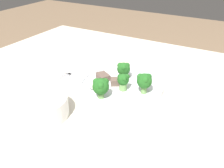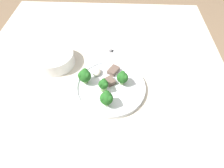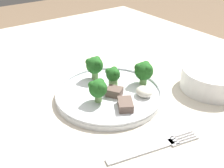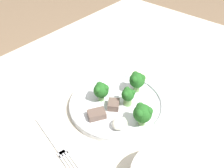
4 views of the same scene
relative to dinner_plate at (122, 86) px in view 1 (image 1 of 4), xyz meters
name	(u,v)px [view 1 (image 1 of 4)]	position (x,y,z in m)	size (l,w,h in m)	color
table	(121,121)	(-0.03, 0.05, -0.09)	(1.30, 1.04, 0.71)	beige
dinner_plate	(122,86)	(0.00, 0.00, 0.00)	(0.26, 0.26, 0.02)	white
fork	(78,71)	(0.19, -0.03, -0.01)	(0.06, 0.19, 0.00)	silver
cream_bowl	(38,107)	(0.12, 0.24, 0.02)	(0.16, 0.16, 0.05)	white
broccoli_floret_near_rim_left	(144,81)	(-0.08, 0.01, 0.04)	(0.05, 0.04, 0.06)	#709E56
broccoli_floret_center_left	(101,86)	(0.02, 0.10, 0.04)	(0.05, 0.05, 0.06)	#709E56
broccoli_floret_back_left	(124,69)	(0.02, -0.04, 0.04)	(0.04, 0.04, 0.06)	#709E56
broccoli_floret_front_left	(123,80)	(-0.02, 0.03, 0.03)	(0.04, 0.04, 0.05)	#709E56
meat_slice_front_slice	(116,82)	(0.02, 0.00, 0.01)	(0.05, 0.04, 0.02)	brown
meat_slice_middle_slice	(103,76)	(0.07, -0.01, 0.01)	(0.06, 0.05, 0.02)	brown
sauce_dollop	(95,85)	(0.06, 0.06, 0.01)	(0.04, 0.04, 0.02)	silver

